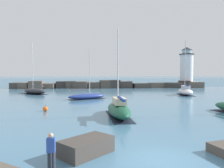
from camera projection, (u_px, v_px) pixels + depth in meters
ground_plane at (161, 161)px, 10.65m from camera, size 600.00×600.00×0.00m
open_sea_beyond at (104, 81)px, 123.66m from camera, size 400.00×116.00×0.01m
breakwater_jetty at (105, 85)px, 63.67m from camera, size 55.89×7.04×2.29m
lighthouse at (186, 70)px, 66.44m from camera, size 5.18×5.18×12.18m
foreground_rocks at (109, 166)px, 9.19m from camera, size 15.99×8.18×0.86m
sailboat_moored_0 at (185, 91)px, 42.84m from camera, size 3.49×6.58×10.75m
sailboat_moored_2 at (87, 96)px, 36.01m from camera, size 6.61×4.62×8.57m
sailboat_moored_4 at (34, 91)px, 45.03m from camera, size 6.97×7.05×10.70m
sailboat_moored_5 at (119, 109)px, 21.48m from camera, size 2.46×7.21×8.64m
mooring_buoy_orange_near at (45, 109)px, 24.48m from camera, size 0.56×0.56×0.76m
person_on_rocks at (51, 149)px, 9.60m from camera, size 0.36×0.22×1.66m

